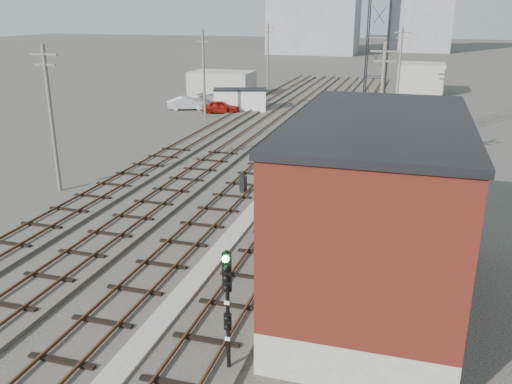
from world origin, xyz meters
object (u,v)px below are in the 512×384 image
at_px(signal_mast, 227,303).
at_px(car_grey, 217,100).
at_px(switch_stand, 243,185).
at_px(car_silver, 188,103).
at_px(car_red, 221,107).
at_px(site_trailer, 240,100).

relative_size(signal_mast, car_grey, 0.91).
relative_size(switch_stand, car_silver, 0.33).
bearing_deg(car_grey, car_silver, 156.88).
height_order(car_red, car_grey, car_red).
bearing_deg(signal_mast, car_silver, 114.75).
relative_size(site_trailer, car_grey, 1.38).
height_order(site_trailer, car_red, site_trailer).
height_order(switch_stand, car_grey, switch_stand).
height_order(signal_mast, switch_stand, signal_mast).
height_order(switch_stand, car_silver, switch_stand).
height_order(signal_mast, car_grey, signal_mast).
xyz_separation_m(switch_stand, site_trailer, (-9.24, 27.83, 0.55)).
bearing_deg(switch_stand, car_red, 128.28).
bearing_deg(car_red, car_grey, 15.61).
bearing_deg(car_red, car_silver, 67.72).
height_order(signal_mast, car_silver, signal_mast).
bearing_deg(car_silver, car_grey, -51.97).
distance_m(car_red, car_grey, 5.09).
relative_size(signal_mast, switch_stand, 2.86).
xyz_separation_m(car_red, car_grey, (-2.19, 4.59, -0.03)).
distance_m(site_trailer, car_silver, 6.06).
distance_m(car_red, car_silver, 4.47).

